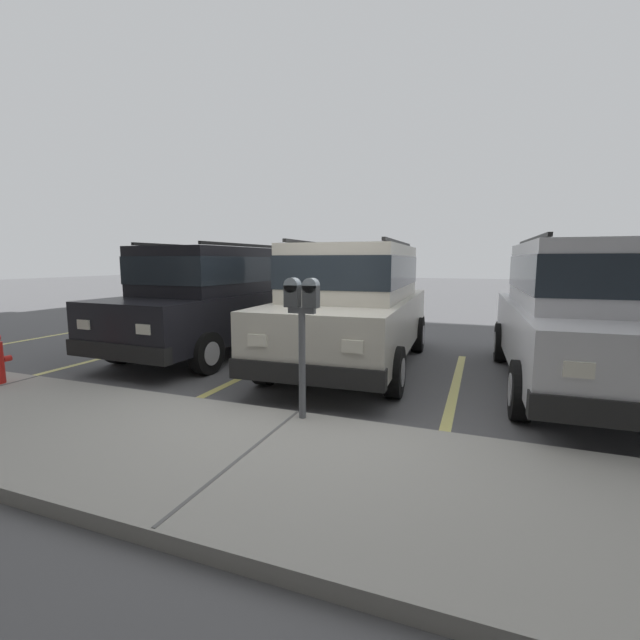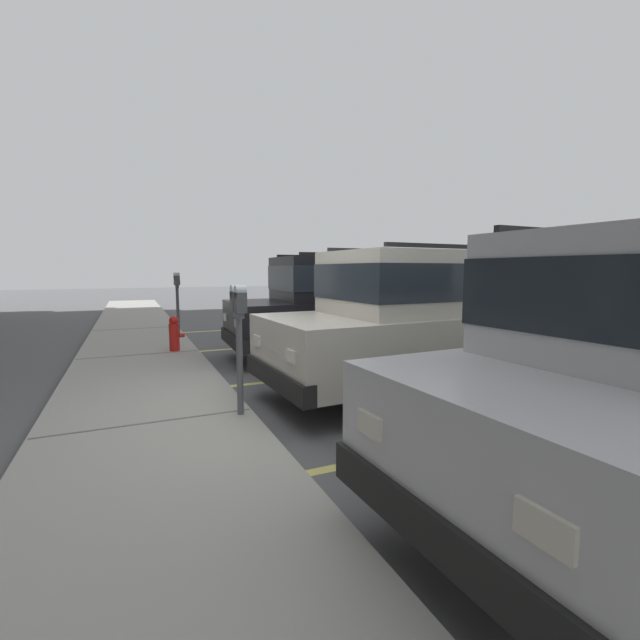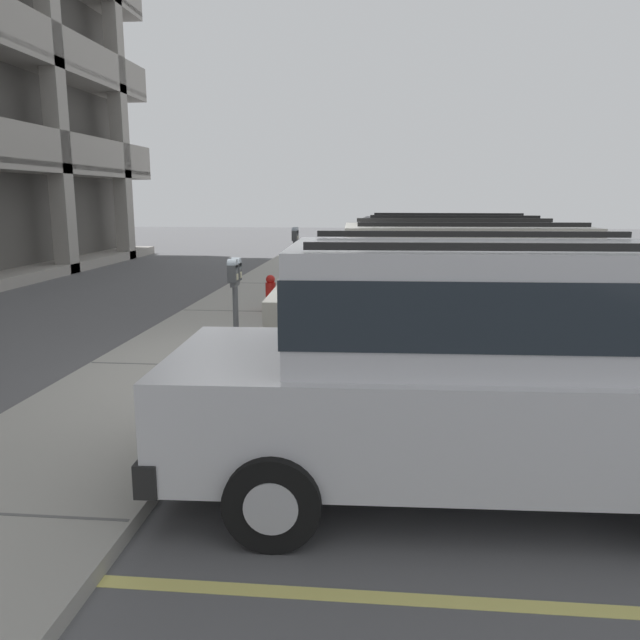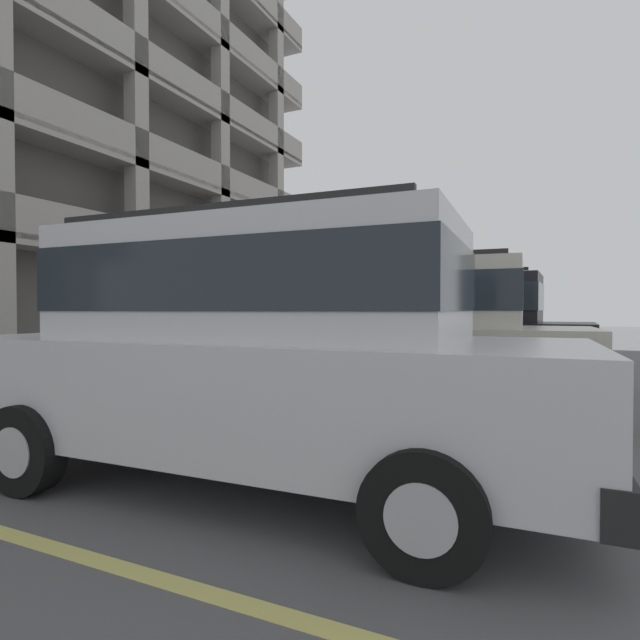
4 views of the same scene
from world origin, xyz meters
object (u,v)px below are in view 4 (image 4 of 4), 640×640
red_sedan (263,343)px  parking_meter_near (220,320)px  dark_hatchback (453,324)px  fire_hydrant (320,348)px  parking_meter_far (357,313)px  silver_suv (404,329)px

red_sedan → parking_meter_near: (2.97, 2.59, 0.11)m
dark_hatchback → parking_meter_near: bearing=138.0°
dark_hatchback → fire_hydrant: size_ratio=6.92×
red_sedan → parking_meter_near: bearing=39.2°
dark_hatchback → parking_meter_far: (2.95, 3.01, 0.18)m
red_sedan → dark_hatchback: 6.05m
parking_meter_far → silver_suv: bearing=-153.5°
silver_suv → parking_meter_far: 6.41m
parking_meter_near → fire_hydrant: parking_meter_near is taller
red_sedan → fire_hydrant: (7.25, 2.89, -0.62)m
red_sedan → fire_hydrant: 7.82m
silver_suv → red_sedan: 3.25m
parking_meter_far → fire_hydrant: bearing=171.6°
dark_hatchback → parking_meter_near: (-3.07, 2.97, 0.11)m
silver_suv → dark_hatchback: same height
red_sedan → parking_meter_near: 3.94m
parking_meter_near → red_sedan: bearing=-138.9°
parking_meter_near → silver_suv: bearing=-84.4°
red_sedan → fire_hydrant: red_sedan is taller
red_sedan → dark_hatchback: size_ratio=1.00×
silver_suv → parking_meter_near: silver_suv is taller
parking_meter_far → fire_hydrant: parking_meter_far is taller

